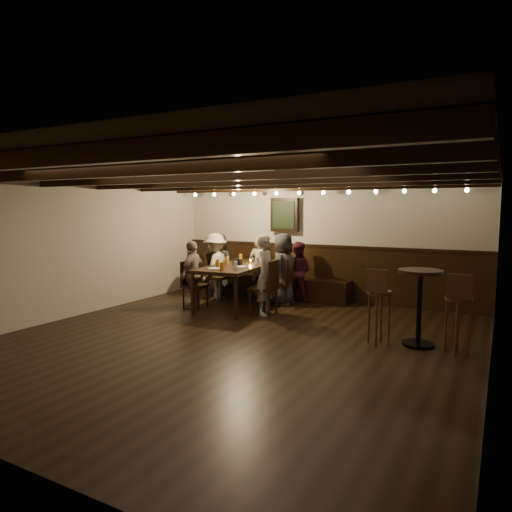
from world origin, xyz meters
The scene contains 27 objects.
room centered at (-0.29, 2.21, 1.07)m, with size 7.00×7.00×7.00m.
dining_table centered at (-1.14, 2.03, 0.74)m, with size 1.17×2.23×0.81m.
chair_left_near centered at (-1.90, 2.41, 0.30)m, with size 0.48×0.48×0.97m.
chair_left_far centered at (-1.81, 1.52, 0.27)m, with size 0.45×0.45×0.89m.
chair_right_near centered at (-0.47, 2.55, 0.28)m, with size 0.45×0.45×0.90m.
chair_right_far centered at (-0.38, 1.66, 0.30)m, with size 0.49×0.49×0.98m.
person_bench_left centered at (-2.12, 2.84, 0.67)m, with size 0.66×0.43×1.35m, color #272629.
person_bench_centre centered at (-1.24, 3.08, 0.65)m, with size 0.47×0.31×1.29m, color gray.
person_bench_right centered at (-0.33, 3.02, 0.61)m, with size 0.59×0.46×1.22m, color #4D1A29.
person_left_near centered at (-1.93, 2.41, 0.69)m, with size 0.89×0.51×1.38m, color #B2A797.
person_left_far centered at (-1.84, 1.51, 0.64)m, with size 0.75×0.31×1.28m, color gray.
person_right_near centered at (-0.44, 2.55, 0.71)m, with size 0.69×0.45×1.41m, color #2B2B2E.
person_right_far centered at (-0.35, 1.66, 0.71)m, with size 0.52×0.34×1.43m, color #A09A87.
pint_a centered at (-1.48, 2.70, 0.88)m, with size 0.07×0.07×0.14m, color #BF7219.
pint_b centered at (-0.95, 2.71, 0.88)m, with size 0.07×0.07×0.14m, color #BF7219.
pint_c centered at (-1.45, 2.10, 0.88)m, with size 0.07×0.07×0.14m, color #BF7219.
pint_d centered at (-0.86, 2.26, 0.88)m, with size 0.07×0.07×0.14m, color silver.
pint_e centered at (-1.31, 1.56, 0.88)m, with size 0.07×0.07×0.14m, color #BF7219.
pint_f centered at (-0.89, 1.51, 0.88)m, with size 0.07×0.07×0.14m, color silver.
pint_g centered at (-1.01, 1.24, 0.88)m, with size 0.07×0.07×0.14m, color #BF7219.
plate_near centered at (-1.22, 1.32, 0.81)m, with size 0.24×0.24×0.01m, color white.
plate_far centered at (-0.93, 1.75, 0.81)m, with size 0.24×0.24×0.01m, color white.
condiment_caddy centered at (-1.13, 1.98, 0.87)m, with size 0.15×0.10×0.12m, color black.
candle centered at (-1.05, 2.34, 0.83)m, with size 0.05×0.05×0.05m, color beige.
high_top_table centered at (2.35, 1.02, 0.69)m, with size 0.60×0.60×1.06m.
bar_stool_left centered at (1.85, 0.81, 0.40)m, with size 0.34×0.35×1.07m.
bar_stool_right centered at (2.85, 0.86, 0.40)m, with size 0.34×0.36×1.07m.
Camera 1 is at (3.31, -5.45, 1.89)m, focal length 32.00 mm.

